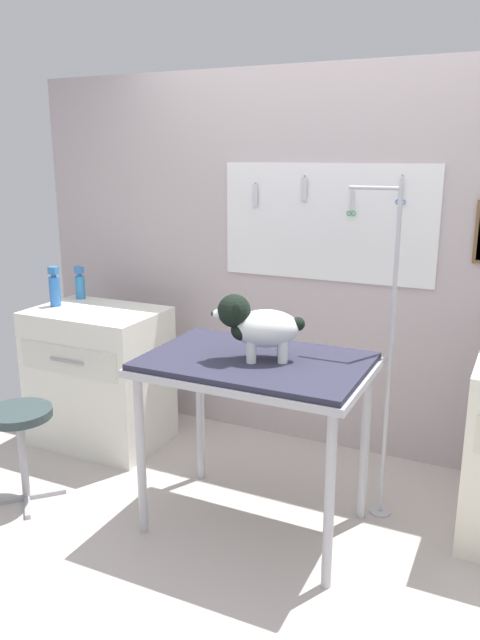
% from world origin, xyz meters
% --- Properties ---
extents(ground, '(4.40, 4.00, 0.04)m').
position_xyz_m(ground, '(0.00, 0.00, -0.02)').
color(ground, '#B9AFA7').
extents(rear_wall_panel, '(4.00, 0.09, 2.30)m').
position_xyz_m(rear_wall_panel, '(0.01, 1.28, 1.16)').
color(rear_wall_panel, '#B7A8A9').
rests_on(rear_wall_panel, ground).
extents(grooming_table, '(1.05, 0.70, 0.88)m').
position_xyz_m(grooming_table, '(0.03, 0.23, 0.79)').
color(grooming_table, '#B7B7BC').
rests_on(grooming_table, ground).
extents(grooming_arm, '(0.30, 0.11, 1.66)m').
position_xyz_m(grooming_arm, '(0.57, 0.61, 0.78)').
color(grooming_arm, '#B7B7BC').
rests_on(grooming_arm, ground).
extents(dog, '(0.42, 0.30, 0.31)m').
position_xyz_m(dog, '(0.04, 0.22, 1.04)').
color(dog, white).
rests_on(dog, grooming_table).
extents(counter_left, '(0.80, 0.58, 0.87)m').
position_xyz_m(counter_left, '(-1.25, 0.68, 0.44)').
color(counter_left, silver).
rests_on(counter_left, ground).
extents(stool, '(0.34, 0.34, 0.52)m').
position_xyz_m(stool, '(-1.17, -0.09, 0.43)').
color(stool, '#9E9EA3').
rests_on(stool, ground).
extents(spray_bottle_short, '(0.06, 0.06, 0.22)m').
position_xyz_m(spray_bottle_short, '(-1.53, 0.89, 0.96)').
color(spray_bottle_short, teal).
rests_on(spray_bottle_short, counter_left).
extents(shampoo_bottle, '(0.07, 0.07, 0.25)m').
position_xyz_m(shampoo_bottle, '(-1.54, 0.66, 0.98)').
color(shampoo_bottle, '#316FC3').
rests_on(shampoo_bottle, counter_left).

